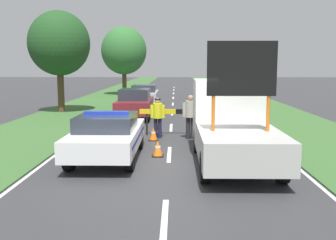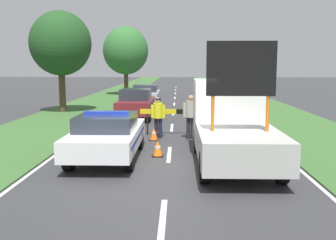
{
  "view_description": "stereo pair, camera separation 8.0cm",
  "coord_description": "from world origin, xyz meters",
  "px_view_note": "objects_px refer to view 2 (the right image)",
  "views": [
    {
      "loc": [
        0.2,
        -10.94,
        2.83
      ],
      "look_at": [
        -0.04,
        1.32,
        1.1
      ],
      "focal_mm": 42.0,
      "sensor_mm": 36.0,
      "label": 1
    },
    {
      "loc": [
        0.28,
        -10.94,
        2.83
      ],
      "look_at": [
        -0.04,
        1.32,
        1.1
      ],
      "focal_mm": 42.0,
      "sensor_mm": 36.0,
      "label": 2
    }
  ],
  "objects_px": {
    "traffic_cone_near_police": "(223,123)",
    "roadside_tree_near_right": "(126,51)",
    "traffic_cone_centre_front": "(158,148)",
    "pedestrian_civilian": "(191,113)",
    "road_barrier": "(176,114)",
    "traffic_cone_near_truck": "(158,126)",
    "work_truck": "(231,123)",
    "queued_car_sedan_silver": "(146,94)",
    "police_officer": "(158,114)",
    "roadside_tree_near_left": "(61,44)",
    "queued_car_wagon_maroon": "(136,103)",
    "police_car": "(108,135)",
    "traffic_cone_behind_barrier": "(154,134)"
  },
  "relations": [
    {
      "from": "work_truck",
      "to": "traffic_cone_near_truck",
      "type": "xyz_separation_m",
      "value": [
        -2.42,
        4.7,
        -0.86
      ]
    },
    {
      "from": "police_officer",
      "to": "traffic_cone_near_police",
      "type": "relative_size",
      "value": 2.37
    },
    {
      "from": "road_barrier",
      "to": "roadside_tree_near_left",
      "type": "bearing_deg",
      "value": 134.0
    },
    {
      "from": "traffic_cone_near_police",
      "to": "roadside_tree_near_right",
      "type": "bearing_deg",
      "value": 108.79
    },
    {
      "from": "pedestrian_civilian",
      "to": "roadside_tree_near_right",
      "type": "distance_m",
      "value": 23.11
    },
    {
      "from": "work_truck",
      "to": "roadside_tree_near_left",
      "type": "xyz_separation_m",
      "value": [
        -8.49,
        11.84,
        2.91
      ]
    },
    {
      "from": "police_car",
      "to": "traffic_cone_near_truck",
      "type": "relative_size",
      "value": 8.17
    },
    {
      "from": "police_officer",
      "to": "traffic_cone_near_police",
      "type": "distance_m",
      "value": 3.36
    },
    {
      "from": "police_car",
      "to": "traffic_cone_near_police",
      "type": "height_order",
      "value": "police_car"
    },
    {
      "from": "traffic_cone_centre_front",
      "to": "queued_car_sedan_silver",
      "type": "relative_size",
      "value": 0.12
    },
    {
      "from": "police_officer",
      "to": "roadside_tree_near_left",
      "type": "height_order",
      "value": "roadside_tree_near_left"
    },
    {
      "from": "queued_car_wagon_maroon",
      "to": "roadside_tree_near_right",
      "type": "xyz_separation_m",
      "value": [
        -2.69,
        16.39,
        3.32
      ]
    },
    {
      "from": "traffic_cone_near_police",
      "to": "traffic_cone_centre_front",
      "type": "distance_m",
      "value": 5.57
    },
    {
      "from": "work_truck",
      "to": "roadside_tree_near_right",
      "type": "height_order",
      "value": "roadside_tree_near_right"
    },
    {
      "from": "police_car",
      "to": "queued_car_wagon_maroon",
      "type": "distance_m",
      "value": 9.12
    },
    {
      "from": "road_barrier",
      "to": "traffic_cone_near_truck",
      "type": "relative_size",
      "value": 5.2
    },
    {
      "from": "police_officer",
      "to": "traffic_cone_centre_front",
      "type": "bearing_deg",
      "value": 80.98
    },
    {
      "from": "roadside_tree_near_left",
      "to": "queued_car_sedan_silver",
      "type": "bearing_deg",
      "value": 44.33
    },
    {
      "from": "roadside_tree_near_right",
      "to": "roadside_tree_near_left",
      "type": "bearing_deg",
      "value": -98.22
    },
    {
      "from": "police_car",
      "to": "queued_car_wagon_maroon",
      "type": "relative_size",
      "value": 1.04
    },
    {
      "from": "traffic_cone_near_truck",
      "to": "pedestrian_civilian",
      "type": "bearing_deg",
      "value": -43.1
    },
    {
      "from": "traffic_cone_near_truck",
      "to": "queued_car_wagon_maroon",
      "type": "bearing_deg",
      "value": 106.68
    },
    {
      "from": "road_barrier",
      "to": "traffic_cone_near_truck",
      "type": "xyz_separation_m",
      "value": [
        -0.78,
        0.44,
        -0.6
      ]
    },
    {
      "from": "traffic_cone_centre_front",
      "to": "traffic_cone_behind_barrier",
      "type": "xyz_separation_m",
      "value": [
        -0.28,
        2.59,
        -0.0
      ]
    },
    {
      "from": "queued_car_wagon_maroon",
      "to": "roadside_tree_near_right",
      "type": "height_order",
      "value": "roadside_tree_near_right"
    },
    {
      "from": "pedestrian_civilian",
      "to": "roadside_tree_near_right",
      "type": "bearing_deg",
      "value": 100.63
    },
    {
      "from": "traffic_cone_centre_front",
      "to": "roadside_tree_near_right",
      "type": "relative_size",
      "value": 0.08
    },
    {
      "from": "police_officer",
      "to": "queued_car_wagon_maroon",
      "type": "height_order",
      "value": "same"
    },
    {
      "from": "police_officer",
      "to": "traffic_cone_behind_barrier",
      "type": "bearing_deg",
      "value": 62.53
    },
    {
      "from": "work_truck",
      "to": "road_barrier",
      "type": "distance_m",
      "value": 4.58
    },
    {
      "from": "traffic_cone_near_police",
      "to": "queued_car_wagon_maroon",
      "type": "relative_size",
      "value": 0.15
    },
    {
      "from": "traffic_cone_behind_barrier",
      "to": "work_truck",
      "type": "bearing_deg",
      "value": -51.38
    },
    {
      "from": "work_truck",
      "to": "traffic_cone_near_truck",
      "type": "distance_m",
      "value": 5.36
    },
    {
      "from": "police_car",
      "to": "pedestrian_civilian",
      "type": "distance_m",
      "value": 4.19
    },
    {
      "from": "traffic_cone_near_truck",
      "to": "roadside_tree_near_left",
      "type": "bearing_deg",
      "value": 130.36
    },
    {
      "from": "police_officer",
      "to": "traffic_cone_centre_front",
      "type": "xyz_separation_m",
      "value": [
        0.14,
        -3.09,
        -0.68
      ]
    },
    {
      "from": "pedestrian_civilian",
      "to": "traffic_cone_near_truck",
      "type": "relative_size",
      "value": 3.01
    },
    {
      "from": "traffic_cone_centre_front",
      "to": "pedestrian_civilian",
      "type": "bearing_deg",
      "value": 69.18
    },
    {
      "from": "police_car",
      "to": "queued_car_wagon_maroon",
      "type": "height_order",
      "value": "queued_car_wagon_maroon"
    },
    {
      "from": "road_barrier",
      "to": "police_officer",
      "type": "height_order",
      "value": "police_officer"
    },
    {
      "from": "queued_car_wagon_maroon",
      "to": "queued_car_sedan_silver",
      "type": "xyz_separation_m",
      "value": [
        -0.06,
        7.06,
        -0.06
      ]
    },
    {
      "from": "road_barrier",
      "to": "queued_car_wagon_maroon",
      "type": "relative_size",
      "value": 0.66
    },
    {
      "from": "work_truck",
      "to": "queued_car_sedan_silver",
      "type": "bearing_deg",
      "value": -79.0
    },
    {
      "from": "traffic_cone_near_police",
      "to": "traffic_cone_centre_front",
      "type": "height_order",
      "value": "traffic_cone_near_police"
    },
    {
      "from": "police_car",
      "to": "work_truck",
      "type": "xyz_separation_m",
      "value": [
        3.69,
        -0.19,
        0.41
      ]
    },
    {
      "from": "queued_car_wagon_maroon",
      "to": "roadside_tree_near_left",
      "type": "bearing_deg",
      "value": -28.43
    },
    {
      "from": "road_barrier",
      "to": "pedestrian_civilian",
      "type": "height_order",
      "value": "pedestrian_civilian"
    },
    {
      "from": "traffic_cone_near_truck",
      "to": "queued_car_wagon_maroon",
      "type": "height_order",
      "value": "queued_car_wagon_maroon"
    },
    {
      "from": "roadside_tree_near_left",
      "to": "roadside_tree_near_right",
      "type": "xyz_separation_m",
      "value": [
        2.0,
        13.85,
        0.07
      ]
    },
    {
      "from": "traffic_cone_near_truck",
      "to": "queued_car_sedan_silver",
      "type": "bearing_deg",
      "value": 97.04
    }
  ]
}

